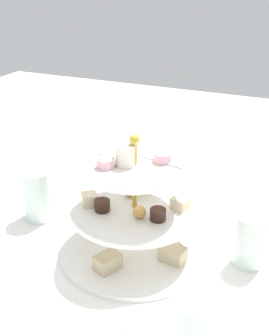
{
  "coord_description": "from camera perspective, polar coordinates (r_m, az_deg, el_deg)",
  "views": [
    {
      "loc": [
        -0.28,
        0.65,
        0.53
      ],
      "look_at": [
        0.0,
        0.0,
        0.18
      ],
      "focal_mm": 44.88,
      "sensor_mm": 36.0,
      "label": 1
    }
  ],
  "objects": [
    {
      "name": "ground_plane",
      "position": [
        0.88,
        -0.0,
        -10.88
      ],
      "size": [
        2.4,
        2.4,
        0.0
      ],
      "primitive_type": "plane",
      "color": "white"
    },
    {
      "name": "water_glass_short_left",
      "position": [
        0.68,
        8.07,
        -19.93
      ],
      "size": [
        0.06,
        0.06,
        0.08
      ],
      "primitive_type": "cylinder",
      "color": "silver",
      "rests_on": "ground_plane"
    },
    {
      "name": "water_glass_mid_back",
      "position": [
        0.84,
        15.41,
        -9.41
      ],
      "size": [
        0.06,
        0.06,
        0.11
      ],
      "primitive_type": "cylinder",
      "color": "silver",
      "rests_on": "ground_plane"
    },
    {
      "name": "butter_knife_left",
      "position": [
        1.12,
        4.97,
        -2.02
      ],
      "size": [
        0.17,
        0.02,
        0.0
      ],
      "primitive_type": "cube",
      "rotation": [
        0.0,
        0.0,
        6.31
      ],
      "color": "silver",
      "rests_on": "ground_plane"
    },
    {
      "name": "water_glass_tall_right",
      "position": [
        0.97,
        -13.06,
        -3.55
      ],
      "size": [
        0.07,
        0.07,
        0.12
      ],
      "primitive_type": "cylinder",
      "color": "silver",
      "rests_on": "ground_plane"
    },
    {
      "name": "tiered_serving_stand",
      "position": [
        0.84,
        -0.04,
        -6.76
      ],
      "size": [
        0.31,
        0.31,
        0.25
      ],
      "color": "white",
      "rests_on": "ground_plane"
    }
  ]
}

